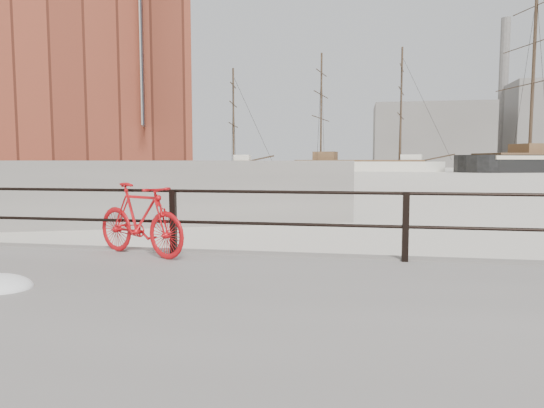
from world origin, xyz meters
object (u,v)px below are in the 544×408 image
at_px(schooner_mid, 359,171).
at_px(workboat_near, 7,184).
at_px(bicycle, 140,219).
at_px(schooner_left, 202,172).
at_px(workboat_far, 85,177).

xyz_separation_m(schooner_mid, workboat_near, (-27.52, -54.63, 0.00)).
bearing_deg(schooner_mid, bicycle, -83.34).
distance_m(schooner_mid, schooner_left, 28.39).
height_order(schooner_left, workboat_far, schooner_left).
bearing_deg(schooner_left, workboat_far, -107.40).
bearing_deg(bicycle, workboat_near, 155.74).
bearing_deg(schooner_left, schooner_mid, 21.76).
bearing_deg(schooner_left, workboat_near, -100.60).
bearing_deg(workboat_near, schooner_left, 50.86).
relative_size(workboat_near, workboat_far, 0.99).
bearing_deg(workboat_far, schooner_mid, 26.45).
bearing_deg(bicycle, schooner_left, 131.69).
relative_size(bicycle, workboat_far, 0.17).
bearing_deg(bicycle, workboat_far, 146.24).
xyz_separation_m(schooner_mid, workboat_far, (-29.73, -39.79, 0.00)).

